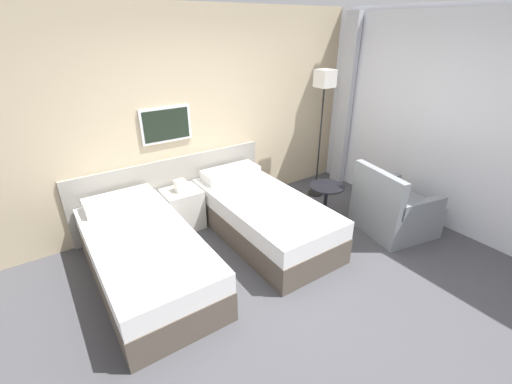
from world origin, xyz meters
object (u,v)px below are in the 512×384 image
(side_table, at_px, (326,196))
(armchair, at_px, (393,211))
(bed_near_door, at_px, (145,257))
(nightstand, at_px, (183,208))
(bed_near_window, at_px, (262,216))
(floor_lamp, at_px, (324,92))

(side_table, bearing_deg, armchair, -50.77)
(bed_near_door, height_order, nightstand, nightstand)
(bed_near_window, xyz_separation_m, floor_lamp, (1.41, 0.50, 1.32))
(floor_lamp, bearing_deg, nightstand, 173.20)
(bed_near_door, relative_size, armchair, 2.07)
(nightstand, height_order, armchair, armchair)
(bed_near_window, bearing_deg, armchair, -29.86)
(nightstand, bearing_deg, armchair, -35.78)
(side_table, bearing_deg, bed_near_door, 175.89)
(bed_near_door, bearing_deg, side_table, -4.11)
(side_table, height_order, armchair, armchair)
(nightstand, xyz_separation_m, armchair, (2.23, -1.61, -0.00))
(nightstand, bearing_deg, side_table, -29.02)
(floor_lamp, distance_m, side_table, 1.48)
(nightstand, relative_size, side_table, 1.29)
(floor_lamp, height_order, armchair, floor_lamp)
(bed_near_door, relative_size, floor_lamp, 1.07)
(bed_near_door, bearing_deg, nightstand, 45.31)
(bed_near_window, height_order, armchair, armchair)
(bed_near_window, height_order, side_table, bed_near_window)
(bed_near_door, distance_m, side_table, 2.44)
(nightstand, bearing_deg, floor_lamp, -6.80)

